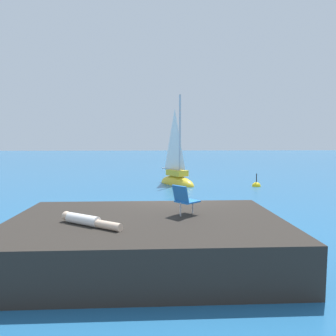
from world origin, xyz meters
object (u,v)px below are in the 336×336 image
(sailboat_near, at_px, (177,179))
(beach_chair, at_px, (184,198))
(person_sunbather, at_px, (87,221))
(marker_buoy, at_px, (256,186))

(sailboat_near, height_order, beach_chair, sailboat_near)
(person_sunbather, bearing_deg, beach_chair, 53.94)
(sailboat_near, xyz_separation_m, person_sunbather, (-3.14, -14.12, 0.83))
(sailboat_near, relative_size, beach_chair, 8.31)
(person_sunbather, xyz_separation_m, marker_buoy, (8.27, 12.86, -1.19))
(person_sunbather, relative_size, marker_buoy, 1.36)
(sailboat_near, height_order, marker_buoy, sailboat_near)
(beach_chair, height_order, marker_buoy, beach_chair)
(sailboat_near, xyz_separation_m, beach_chair, (-0.82, -13.26, 1.16))
(person_sunbather, xyz_separation_m, beach_chair, (2.31, 0.86, 0.33))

